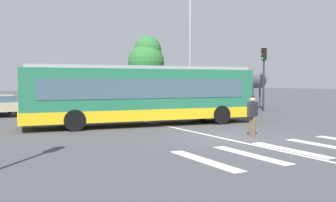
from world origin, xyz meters
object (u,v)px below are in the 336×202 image
(parked_car_charcoal, at_px, (174,99))
(background_tree_right, at_px, (147,58))
(parked_car_silver, at_px, (112,101))
(city_transit_bus, at_px, (142,95))
(parked_car_blue, at_px, (76,101))
(parked_car_white, at_px, (39,103))
(pedestrian_crossing_street, at_px, (252,113))
(bus_stop_shelter, at_px, (242,79))
(twin_arm_street_lamp, at_px, (190,32))
(parked_car_champagne, at_px, (0,104))
(traffic_light_far_corner, at_px, (264,69))
(parked_car_black, at_px, (144,100))

(parked_car_charcoal, height_order, background_tree_right, background_tree_right)
(parked_car_silver, bearing_deg, background_tree_right, 44.34)
(city_transit_bus, relative_size, parked_car_blue, 2.69)
(parked_car_white, bearing_deg, pedestrian_crossing_street, -70.41)
(parked_car_blue, relative_size, bus_stop_shelter, 1.19)
(city_transit_bus, height_order, parked_car_white, city_transit_bus)
(parked_car_charcoal, distance_m, twin_arm_street_lamp, 7.14)
(pedestrian_crossing_street, height_order, parked_car_silver, pedestrian_crossing_street)
(twin_arm_street_lamp, bearing_deg, parked_car_blue, 142.01)
(parked_car_champagne, xyz_separation_m, parked_car_charcoal, (13.48, 0.22, 0.00))
(parked_car_champagne, relative_size, parked_car_silver, 1.02)
(parked_car_blue, xyz_separation_m, traffic_light_far_corner, (12.44, -6.59, 2.42))
(parked_car_white, distance_m, parked_car_blue, 2.77)
(twin_arm_street_lamp, bearing_deg, parked_car_white, 152.52)
(parked_car_silver, xyz_separation_m, traffic_light_far_corner, (9.69, -6.29, 2.42))
(parked_car_champagne, height_order, traffic_light_far_corner, traffic_light_far_corner)
(pedestrian_crossing_street, bearing_deg, parked_car_silver, 90.48)
(parked_car_champagne, bearing_deg, traffic_light_far_corner, -18.80)
(city_transit_bus, xyz_separation_m, twin_arm_street_lamp, (6.08, 4.91, 4.14))
(parked_car_blue, bearing_deg, city_transit_bus, -86.31)
(background_tree_right, bearing_deg, twin_arm_street_lamp, -98.76)
(parked_car_white, bearing_deg, parked_car_blue, 6.82)
(city_transit_bus, distance_m, parked_car_charcoal, 12.43)
(parked_car_silver, xyz_separation_m, background_tree_right, (5.59, 5.46, 3.70))
(pedestrian_crossing_street, relative_size, parked_car_charcoal, 0.38)
(parked_car_white, xyz_separation_m, parked_car_blue, (2.75, 0.33, 0.00))
(traffic_light_far_corner, bearing_deg, bus_stop_shelter, 93.46)
(pedestrian_crossing_street, bearing_deg, parked_car_black, 80.73)
(parked_car_white, bearing_deg, traffic_light_far_corner, -22.40)
(parked_car_charcoal, bearing_deg, bus_stop_shelter, -44.08)
(parked_car_white, relative_size, parked_car_blue, 0.98)
(parked_car_charcoal, xyz_separation_m, background_tree_right, (0.13, 5.50, 3.70))
(pedestrian_crossing_street, distance_m, parked_car_champagne, 17.59)
(parked_car_silver, bearing_deg, parked_car_black, 0.91)
(parked_car_silver, distance_m, twin_arm_street_lamp, 8.07)
(parked_car_champagne, distance_m, parked_car_black, 10.74)
(city_transit_bus, height_order, twin_arm_street_lamp, twin_arm_street_lamp)
(city_transit_bus, distance_m, parked_car_silver, 10.13)
(city_transit_bus, distance_m, twin_arm_street_lamp, 8.84)
(parked_car_silver, bearing_deg, parked_car_charcoal, -0.46)
(pedestrian_crossing_street, height_order, traffic_light_far_corner, traffic_light_far_corner)
(parked_car_silver, relative_size, twin_arm_street_lamp, 0.48)
(city_transit_bus, relative_size, parked_car_silver, 2.73)
(parked_car_charcoal, height_order, bus_stop_shelter, bus_stop_shelter)
(parked_car_white, distance_m, parked_car_charcoal, 10.96)
(city_transit_bus, distance_m, parked_car_blue, 10.23)
(parked_car_white, bearing_deg, parked_car_black, 0.54)
(parked_car_champagne, distance_m, parked_car_charcoal, 13.48)
(bus_stop_shelter, bearing_deg, twin_arm_street_lamp, -170.17)
(parked_car_champagne, height_order, parked_car_silver, same)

